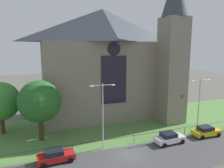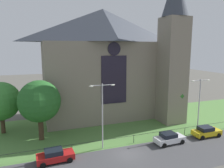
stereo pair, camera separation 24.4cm
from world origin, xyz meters
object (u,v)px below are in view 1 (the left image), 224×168
church_building (108,62)px  tree_left_far (0,101)px  parked_car_red (56,156)px  tree_left_near (39,102)px  streetlamp_near (103,108)px  parked_car_white (169,138)px  parked_car_yellow (206,131)px  streetlamp_far (199,99)px  tree_right_near (174,94)px

church_building → tree_left_far: size_ratio=3.27×
tree_left_far → parked_car_red: tree_left_far is taller
tree_left_near → parked_car_red: (1.30, -6.94, -4.85)m
streetlamp_near → parked_car_white: size_ratio=2.01×
parked_car_red → parked_car_yellow: 21.73m
tree_left_near → streetlamp_far: tree_left_near is taller
parked_car_white → streetlamp_far: bearing=12.3°
tree_right_near → parked_car_white: 10.78m
church_building → parked_car_yellow: bearing=-55.2°
tree_left_far → parked_car_red: 13.95m
church_building → parked_car_yellow: (10.33, -14.86, -9.53)m
tree_left_near → church_building: bearing=31.5°
tree_right_near → streetlamp_far: bearing=-90.8°
tree_right_near → church_building: bearing=143.9°
parked_car_red → tree_right_near: bearing=16.3°
streetlamp_far → parked_car_yellow: size_ratio=1.98×
parked_car_white → parked_car_yellow: size_ratio=1.01×
tree_left_far → parked_car_yellow: (28.51, -11.55, -4.27)m
streetlamp_near → streetlamp_far: bearing=0.0°
parked_car_red → parked_car_yellow: same height
tree_left_near → tree_left_far: tree_left_near is taller
streetlamp_far → parked_car_white: (-6.18, -1.62, -4.59)m
church_building → tree_left_far: (-18.18, -3.31, -5.26)m
tree_left_far → streetlamp_near: (12.90, -10.12, 0.42)m
church_building → tree_left_near: church_building is taller
streetlamp_far → parked_car_white: bearing=-165.4°
tree_right_near → streetlamp_far: (-0.08, -6.13, 0.47)m
church_building → parked_car_white: size_ratio=6.09×
tree_left_near → tree_left_far: size_ratio=1.08×
church_building → streetlamp_far: bearing=-53.5°
parked_car_red → parked_car_yellow: bearing=-3.2°
tree_right_near → parked_car_yellow: 8.61m
parked_car_white → tree_left_near: bearing=153.8°
streetlamp_far → parked_car_yellow: streetlamp_far is taller
tree_right_near → parked_car_red: 23.06m
church_building → streetlamp_near: bearing=-111.5°
tree_left_far → parked_car_yellow: 31.05m
streetlamp_far → parked_car_red: bearing=-176.5°
tree_left_near → tree_right_near: tree_left_near is taller
tree_left_far → streetlamp_near: bearing=-38.1°
tree_left_near → tree_right_near: 22.75m
tree_left_far → parked_car_white: size_ratio=1.86×
parked_car_white → parked_car_yellow: (6.56, 0.19, 0.00)m
tree_left_near → streetlamp_near: size_ratio=1.00×
tree_left_near → parked_car_yellow: 24.58m
tree_left_far → church_building: bearing=10.3°
church_building → parked_car_white: bearing=-76.0°
church_building → tree_left_near: 15.62m
parked_car_red → streetlamp_near: bearing=9.2°
tree_right_near → parked_car_red: size_ratio=1.64×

